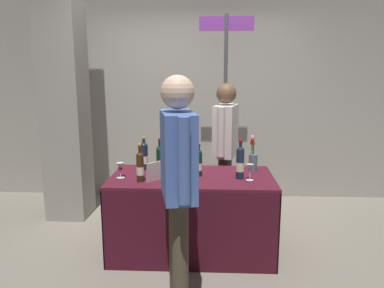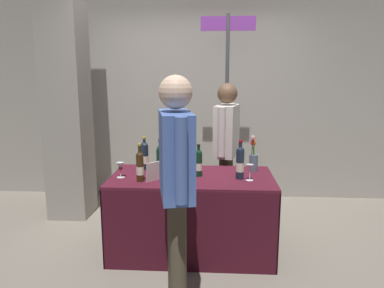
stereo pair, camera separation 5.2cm
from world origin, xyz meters
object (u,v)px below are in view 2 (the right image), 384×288
Objects in this scene: tasting_table at (192,199)px; wine_glass_near_vendor at (250,169)px; taster_foreground_right at (176,171)px; vendor_presenter at (226,142)px; wine_glass_mid at (177,168)px; wine_glass_near_taster at (120,167)px; concrete_pillar at (65,80)px; featured_wine_bottle at (145,155)px; flower_vase at (253,159)px; display_bottle_0 at (240,162)px; booth_signpost at (227,93)px.

wine_glass_near_vendor is at bearing -12.45° from tasting_table.
taster_foreground_right is (-0.06, -0.82, 0.49)m from tasting_table.
wine_glass_near_vendor is 0.09× the size of vendor_presenter.
wine_glass_near_taster is at bearing -179.56° from wine_glass_mid.
tasting_table is at bearing -29.60° from concrete_pillar.
flower_vase is (1.06, 0.00, -0.02)m from featured_wine_bottle.
display_bottle_0 is 0.76m from vendor_presenter.
booth_signpost is at bearing 8.20° from concrete_pillar.
booth_signpost is at bearing 68.50° from wine_glass_mid.
vendor_presenter is at bearing 59.05° from wine_glass_mid.
concrete_pillar is at bearing 147.91° from featured_wine_bottle.
booth_signpost is (-0.24, 0.90, 0.59)m from flower_vase.
booth_signpost is at bearing -167.12° from vendor_presenter.
display_bottle_0 is 1.08m from wine_glass_near_taster.
wine_glass_near_vendor is 1.12× the size of wine_glass_mid.
wine_glass_mid is 0.93× the size of wine_glass_near_taster.
vendor_presenter is at bearing 38.39° from wine_glass_near_taster.
concrete_pillar is 9.14× the size of display_bottle_0.
featured_wine_bottle is (1.01, -0.63, -0.72)m from concrete_pillar.
wine_glass_near_vendor is 0.82m from vendor_presenter.
concrete_pillar is at bearing 163.02° from flower_vase.
wine_glass_mid is 0.06× the size of booth_signpost.
concrete_pillar is at bearing 29.36° from taster_foreground_right.
booth_signpost is at bearing 50.58° from wine_glass_near_taster.
vendor_presenter reaches higher than tasting_table.
display_bottle_0 is at bearing -44.66° from taster_foreground_right.
tasting_table is (1.49, -0.85, -1.09)m from concrete_pillar.
display_bottle_0 is at bearing -25.38° from concrete_pillar.
vendor_presenter reaches higher than featured_wine_bottle.
taster_foreground_right is (-0.64, -1.03, 0.15)m from flower_vase.
flower_vase is at bearing 14.00° from wine_glass_near_taster.
vendor_presenter is 0.94× the size of taster_foreground_right.
tasting_table is 0.71m from flower_vase.
flower_vase is 1.10m from booth_signpost.
booth_signpost is at bearing -23.20° from taster_foreground_right.
wine_glass_near_vendor is 1.04× the size of wine_glass_near_taster.
featured_wine_bottle is at bearing 139.55° from wine_glass_mid.
display_bottle_0 is 0.56m from wine_glass_mid.
concrete_pillar is at bearing 132.06° from wine_glass_near_taster.
concrete_pillar reaches higher than display_bottle_0.
wine_glass_near_taster is at bearing -166.00° from flower_vase.
wine_glass_near_vendor is 0.92m from taster_foreground_right.
concrete_pillar reaches higher than flower_vase.
wine_glass_near_vendor reaches higher than tasting_table.
flower_vase reaches higher than display_bottle_0.
concrete_pillar is 1.95m from vendor_presenter.
flower_vase reaches higher than tasting_table.
featured_wine_bottle is 0.21× the size of vendor_presenter.
featured_wine_bottle is at bearing -132.58° from booth_signpost.
wine_glass_near_vendor is at bearing -1.12° from wine_glass_near_taster.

